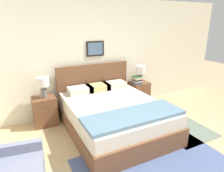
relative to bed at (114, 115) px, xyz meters
The scene contains 13 objects.
wall_back 1.51m from the bed, 86.14° to the left, with size 7.57×0.09×2.60m.
area_rug_main 1.42m from the bed, 87.13° to the right, with size 2.34×1.75×0.01m.
area_rug_bedside 1.40m from the bed, 21.55° to the right, with size 0.96×1.37×0.01m.
bed is the anchor object (origin of this frame).
nightstand_near_window 1.47m from the bed, 143.90° to the left, with size 0.46×0.43×0.61m.
nightstand_by_door 1.47m from the bed, 36.10° to the left, with size 0.46×0.43×0.61m.
table_lamp_near_window 1.55m from the bed, 144.24° to the left, with size 0.24×0.24×0.43m.
table_lamp_by_door 1.57m from the bed, 35.30° to the left, with size 0.24×0.24×0.43m.
book_thick_bottom 1.39m from the bed, 37.27° to the left, with size 0.22×0.27×0.04m.
book_hardcover_middle 1.40m from the bed, 37.27° to the left, with size 0.24×0.27×0.03m.
book_novel_upper 1.41m from the bed, 37.27° to the left, with size 0.19×0.24×0.04m.
book_slim_near_top 1.42m from the bed, 37.27° to the left, with size 0.22×0.23×0.04m.
book_paperback_top 1.43m from the bed, 37.27° to the left, with size 0.23×0.22×0.03m.
Camera 1 is at (-1.74, -1.66, 2.11)m, focal length 32.00 mm.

